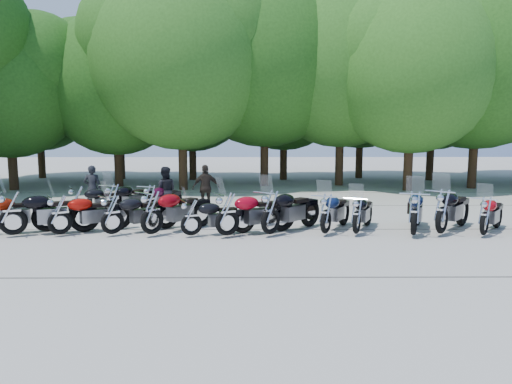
{
  "coord_description": "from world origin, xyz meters",
  "views": [
    {
      "loc": [
        -0.1,
        -11.51,
        2.73
      ],
      "look_at": [
        0.0,
        1.5,
        1.1
      ],
      "focal_mm": 32.0,
      "sensor_mm": 36.0,
      "label": 1
    }
  ],
  "objects_px": {
    "motorcycle_4": "(152,211)",
    "motorcycle_6": "(227,213)",
    "motorcycle_15": "(113,199)",
    "motorcycle_14": "(78,200)",
    "motorcycle_1": "(12,211)",
    "rider_2": "(206,188)",
    "motorcycle_9": "(357,214)",
    "motorcycle_2": "(60,213)",
    "motorcycle_11": "(442,210)",
    "motorcycle_5": "(191,216)",
    "motorcycle_16": "(150,200)",
    "motorcycle_12": "(485,215)",
    "motorcycle_10": "(414,212)",
    "motorcycle_8": "(326,212)",
    "motorcycle_3": "(112,213)",
    "motorcycle_7": "(271,211)",
    "rider_0": "(92,188)",
    "rider_1": "(165,191)"
  },
  "relations": [
    {
      "from": "motorcycle_4",
      "to": "motorcycle_6",
      "type": "xyz_separation_m",
      "value": [
        2.04,
        -0.19,
        -0.01
      ]
    },
    {
      "from": "motorcycle_15",
      "to": "motorcycle_14",
      "type": "bearing_deg",
      "value": 19.59
    },
    {
      "from": "motorcycle_1",
      "to": "motorcycle_14",
      "type": "xyz_separation_m",
      "value": [
        0.7,
        2.74,
        -0.1
      ]
    },
    {
      "from": "rider_2",
      "to": "motorcycle_9",
      "type": "bearing_deg",
      "value": 122.1
    },
    {
      "from": "motorcycle_1",
      "to": "motorcycle_4",
      "type": "xyz_separation_m",
      "value": [
        3.7,
        0.06,
        0.0
      ]
    },
    {
      "from": "motorcycle_6",
      "to": "motorcycle_9",
      "type": "distance_m",
      "value": 3.51
    },
    {
      "from": "motorcycle_2",
      "to": "motorcycle_6",
      "type": "xyz_separation_m",
      "value": [
        4.53,
        -0.22,
        0.05
      ]
    },
    {
      "from": "motorcycle_11",
      "to": "motorcycle_14",
      "type": "distance_m",
      "value": 11.16
    },
    {
      "from": "motorcycle_4",
      "to": "rider_2",
      "type": "xyz_separation_m",
      "value": [
        1.02,
        4.23,
        0.13
      ]
    },
    {
      "from": "motorcycle_4",
      "to": "motorcycle_14",
      "type": "distance_m",
      "value": 4.02
    },
    {
      "from": "motorcycle_5",
      "to": "motorcycle_11",
      "type": "distance_m",
      "value": 6.76
    },
    {
      "from": "motorcycle_14",
      "to": "motorcycle_16",
      "type": "distance_m",
      "value": 2.35
    },
    {
      "from": "motorcycle_2",
      "to": "motorcycle_12",
      "type": "bearing_deg",
      "value": -125.43
    },
    {
      "from": "motorcycle_10",
      "to": "motorcycle_2",
      "type": "bearing_deg",
      "value": 21.31
    },
    {
      "from": "motorcycle_14",
      "to": "motorcycle_15",
      "type": "distance_m",
      "value": 1.2
    },
    {
      "from": "motorcycle_4",
      "to": "motorcycle_5",
      "type": "relative_size",
      "value": 1.21
    },
    {
      "from": "motorcycle_1",
      "to": "motorcycle_5",
      "type": "distance_m",
      "value": 4.78
    },
    {
      "from": "motorcycle_5",
      "to": "motorcycle_4",
      "type": "bearing_deg",
      "value": 62.02
    },
    {
      "from": "motorcycle_8",
      "to": "motorcycle_12",
      "type": "xyz_separation_m",
      "value": [
        4.22,
        -0.22,
        -0.03
      ]
    },
    {
      "from": "motorcycle_9",
      "to": "rider_2",
      "type": "relative_size",
      "value": 1.29
    },
    {
      "from": "motorcycle_9",
      "to": "motorcycle_11",
      "type": "bearing_deg",
      "value": -156.2
    },
    {
      "from": "motorcycle_3",
      "to": "motorcycle_5",
      "type": "xyz_separation_m",
      "value": [
        2.16,
        -0.17,
        -0.06
      ]
    },
    {
      "from": "motorcycle_9",
      "to": "motorcycle_11",
      "type": "distance_m",
      "value": 2.3
    },
    {
      "from": "motorcycle_2",
      "to": "motorcycle_12",
      "type": "xyz_separation_m",
      "value": [
        11.42,
        -0.18,
        -0.02
      ]
    },
    {
      "from": "motorcycle_7",
      "to": "motorcycle_16",
      "type": "distance_m",
      "value": 4.71
    },
    {
      "from": "motorcycle_8",
      "to": "motorcycle_16",
      "type": "xyz_separation_m",
      "value": [
        -5.35,
        2.62,
        -0.02
      ]
    },
    {
      "from": "motorcycle_12",
      "to": "motorcycle_15",
      "type": "relative_size",
      "value": 0.94
    },
    {
      "from": "motorcycle_12",
      "to": "motorcycle_10",
      "type": "bearing_deg",
      "value": 39.89
    },
    {
      "from": "motorcycle_3",
      "to": "motorcycle_9",
      "type": "height_order",
      "value": "motorcycle_3"
    },
    {
      "from": "motorcycle_6",
      "to": "rider_0",
      "type": "height_order",
      "value": "rider_0"
    },
    {
      "from": "motorcycle_16",
      "to": "rider_2",
      "type": "relative_size",
      "value": 1.32
    },
    {
      "from": "motorcycle_4",
      "to": "rider_1",
      "type": "height_order",
      "value": "rider_1"
    },
    {
      "from": "motorcycle_5",
      "to": "motorcycle_10",
      "type": "relative_size",
      "value": 0.82
    },
    {
      "from": "motorcycle_10",
      "to": "motorcycle_16",
      "type": "relative_size",
      "value": 1.13
    },
    {
      "from": "motorcycle_2",
      "to": "motorcycle_1",
      "type": "bearing_deg",
      "value": 60.1
    },
    {
      "from": "motorcycle_12",
      "to": "rider_1",
      "type": "distance_m",
      "value": 9.89
    },
    {
      "from": "motorcycle_2",
      "to": "motorcycle_15",
      "type": "distance_m",
      "value": 2.57
    },
    {
      "from": "motorcycle_10",
      "to": "motorcycle_11",
      "type": "bearing_deg",
      "value": -145.85
    },
    {
      "from": "motorcycle_3",
      "to": "motorcycle_8",
      "type": "relative_size",
      "value": 0.98
    },
    {
      "from": "rider_2",
      "to": "rider_0",
      "type": "bearing_deg",
      "value": -15.22
    },
    {
      "from": "rider_1",
      "to": "rider_2",
      "type": "xyz_separation_m",
      "value": [
        1.32,
        0.81,
        0.01
      ]
    },
    {
      "from": "motorcycle_15",
      "to": "motorcycle_2",
      "type": "bearing_deg",
      "value": 101.77
    },
    {
      "from": "motorcycle_1",
      "to": "motorcycle_5",
      "type": "xyz_separation_m",
      "value": [
        4.78,
        -0.06,
        -0.12
      ]
    },
    {
      "from": "motorcycle_2",
      "to": "motorcycle_14",
      "type": "distance_m",
      "value": 2.69
    },
    {
      "from": "motorcycle_8",
      "to": "motorcycle_4",
      "type": "bearing_deg",
      "value": 28.96
    },
    {
      "from": "motorcycle_12",
      "to": "motorcycle_1",
      "type": "bearing_deg",
      "value": 39.0
    },
    {
      "from": "motorcycle_1",
      "to": "rider_2",
      "type": "xyz_separation_m",
      "value": [
        4.73,
        4.3,
        0.13
      ]
    },
    {
      "from": "motorcycle_14",
      "to": "motorcycle_7",
      "type": "bearing_deg",
      "value": -141.52
    },
    {
      "from": "motorcycle_7",
      "to": "motorcycle_10",
      "type": "bearing_deg",
      "value": -139.25
    },
    {
      "from": "motorcycle_2",
      "to": "motorcycle_4",
      "type": "height_order",
      "value": "motorcycle_4"
    }
  ]
}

